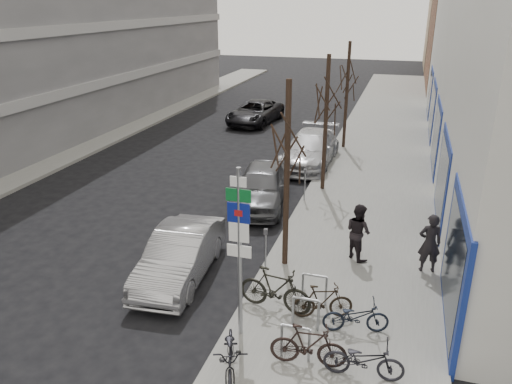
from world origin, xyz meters
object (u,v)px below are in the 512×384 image
Objects in this scene: meter_front at (266,245)px; meter_back at (328,144)px; meter_mid at (305,182)px; parked_car_mid at (261,186)px; pedestrian_near at (430,243)px; bike_near_left at (231,353)px; lane_car at (255,112)px; highway_sign_pole at (239,244)px; pedestrian_far at (358,231)px; tree_far at (348,70)px; bike_near_right at (308,345)px; bike_mid_inner at (275,289)px; parked_car_front at (180,255)px; bike_far_inner at (323,301)px; bike_rack at (306,310)px; parked_car_back at (310,149)px; tree_near at (288,132)px; bike_mid_curb at (356,314)px; tree_mid at (327,92)px.

meter_back is (0.00, 11.00, 0.00)m from meter_front.
parked_car_mid is at bearing -159.51° from meter_mid.
bike_near_left is at bearing 43.61° from pedestrian_near.
lane_car is at bearing -70.39° from pedestrian_near.
pedestrian_far is (2.18, 4.47, -1.44)m from highway_sign_pole.
tree_far is 3.35× the size of bike_near_right.
bike_near_left is 1.15× the size of bike_near_right.
meter_back is at bearing 11.19° from bike_mid_inner.
highway_sign_pole is 2.22× the size of bike_near_left.
lane_car reaches higher than meter_back.
bike_far_inner is at bearing -17.92° from parked_car_front.
lane_car is at bearing 110.03° from bike_rack.
pedestrian_far reaches higher than parked_car_back.
pedestrian_far is (1.98, 0.96, -3.08)m from tree_near.
meter_front reaches higher than bike_far_inner.
meter_mid is (0.00, 5.50, 0.00)m from meter_front.
meter_mid is 0.83× the size of bike_mid_curb.
parked_car_back is at bearing 94.12° from meter_front.
tree_mid is 3.16× the size of pedestrian_far.
bike_far_inner is 0.86× the size of pedestrian_far.
bike_rack is at bearing -73.89° from parked_car_mid.
meter_back is 6.28m from parked_car_mid.
tree_far reaches higher than bike_near_left.
meter_front is 0.73× the size of pedestrian_far.
tree_far is 3.16× the size of pedestrian_far.
parked_car_back is (0.81, 5.49, -0.00)m from parked_car_mid.
pedestrian_far reaches higher than bike_mid_inner.
pedestrian_far is at bearing -57.64° from lane_car.
pedestrian_near is (10.15, -16.59, 0.31)m from lane_car.
tree_near reaches higher than lane_car.
highway_sign_pole is 0.82× the size of lane_car.
tree_mid is 4.33× the size of meter_mid.
tree_near is 5.97m from bike_near_left.
tree_mid is 7.65m from pedestrian_near.
bike_rack is 13.50m from meter_back.
pedestrian_near is at bearing 36.29° from bike_near_left.
bike_rack is at bearing -82.72° from tree_mid.
lane_car is at bearing 114.91° from meter_mid.
meter_front is (-1.65, 2.40, 0.26)m from bike_rack.
tree_far is (0.20, 16.51, 1.65)m from highway_sign_pole.
bike_mid_inner reaches higher than bike_near_left.
parked_car_back is at bearing 100.62° from bike_rack.
bike_rack is 7.99m from parked_car_mid.
highway_sign_pole is 2.56× the size of bike_near_right.
lane_car is (-6.25, 22.26, -0.01)m from bike_near_left.
bike_mid_inner is at bearing 66.42° from bike_mid_curb.
bike_near_right reaches higher than bike_rack.
meter_front is 11.00m from meter_back.
pedestrian_near is at bearing -43.91° from meter_mid.
meter_mid is at bearing -15.54° from pedestrian_far.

